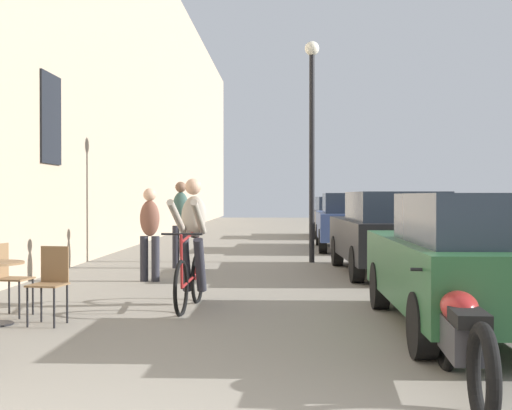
# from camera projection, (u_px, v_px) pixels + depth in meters

# --- Properties ---
(building_facade_left) EXTENTS (0.54, 68.00, 9.87)m
(building_facade_left) POSITION_uv_depth(u_px,v_px,m) (97.00, 57.00, 17.28)
(building_facade_left) COLOR tan
(building_facade_left) RESTS_ON ground_plane
(cafe_chair_mid_toward_street) EXTENTS (0.43, 0.43, 0.89)m
(cafe_chair_mid_toward_street) POSITION_uv_depth(u_px,v_px,m) (8.00, 274.00, 8.51)
(cafe_chair_mid_toward_street) COLOR black
(cafe_chair_mid_toward_street) RESTS_ON ground_plane
(cafe_chair_mid_toward_wall) EXTENTS (0.43, 0.43, 0.89)m
(cafe_chair_mid_toward_wall) POSITION_uv_depth(u_px,v_px,m) (51.00, 279.00, 8.00)
(cafe_chair_mid_toward_wall) COLOR black
(cafe_chair_mid_toward_wall) RESTS_ON ground_plane
(cyclist_on_bicycle) EXTENTS (0.52, 1.76, 1.74)m
(cyclist_on_bicycle) POSITION_uv_depth(u_px,v_px,m) (192.00, 246.00, 9.23)
(cyclist_on_bicycle) COLOR black
(cyclist_on_bicycle) RESTS_ON ground_plane
(pedestrian_near) EXTENTS (0.35, 0.26, 1.61)m
(pedestrian_near) POSITION_uv_depth(u_px,v_px,m) (150.00, 229.00, 11.98)
(pedestrian_near) COLOR #26262D
(pedestrian_near) RESTS_ON ground_plane
(pedestrian_mid) EXTENTS (0.36, 0.27, 1.77)m
(pedestrian_mid) POSITION_uv_depth(u_px,v_px,m) (181.00, 219.00, 14.16)
(pedestrian_mid) COLOR #26262D
(pedestrian_mid) RESTS_ON ground_plane
(street_lamp) EXTENTS (0.32, 0.32, 4.90)m
(street_lamp) POSITION_uv_depth(u_px,v_px,m) (312.00, 122.00, 15.39)
(street_lamp) COLOR black
(street_lamp) RESTS_ON ground_plane
(parked_car_nearest) EXTENTS (1.79, 4.22, 1.50)m
(parked_car_nearest) POSITION_uv_depth(u_px,v_px,m) (473.00, 260.00, 7.50)
(parked_car_nearest) COLOR #23512D
(parked_car_nearest) RESTS_ON ground_plane
(parked_car_second) EXTENTS (1.97, 4.42, 1.55)m
(parked_car_second) POSITION_uv_depth(u_px,v_px,m) (390.00, 232.00, 13.09)
(parked_car_second) COLOR black
(parked_car_second) RESTS_ON ground_plane
(parked_car_third) EXTENTS (1.92, 4.39, 1.55)m
(parked_car_third) POSITION_uv_depth(u_px,v_px,m) (351.00, 220.00, 19.08)
(parked_car_third) COLOR #384C84
(parked_car_third) RESTS_ON ground_plane
(parked_car_fourth) EXTENTS (1.78, 4.09, 1.44)m
(parked_car_fourth) POSITION_uv_depth(u_px,v_px,m) (336.00, 216.00, 24.91)
(parked_car_fourth) COLOR #595960
(parked_car_fourth) RESTS_ON ground_plane
(parked_motorcycle) EXTENTS (0.62, 2.15, 0.92)m
(parked_motorcycle) POSITION_uv_depth(u_px,v_px,m) (462.00, 338.00, 5.25)
(parked_motorcycle) COLOR black
(parked_motorcycle) RESTS_ON ground_plane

